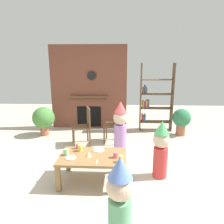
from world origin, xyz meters
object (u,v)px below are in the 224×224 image
at_px(coffee_table, 93,159).
at_px(paper_cup_near_left, 80,148).
at_px(dining_chair_left, 85,124).
at_px(paper_cup_near_right, 116,155).
at_px(bookshelf, 154,100).
at_px(child_in_pink, 161,148).
at_px(dining_chair_middle, 116,122).
at_px(paper_cup_far_right, 78,146).
at_px(child_with_cone_hat, 120,200).
at_px(child_by_the_chairs, 120,125).
at_px(paper_cup_far_left, 66,152).
at_px(paper_cup_center, 121,159).
at_px(birthday_cake_slice, 89,154).
at_px(potted_plant_tall, 181,119).
at_px(paper_plate_rear, 71,158).
at_px(paper_plate_front, 98,150).
at_px(potted_plant_short, 44,119).

relative_size(coffee_table, paper_cup_near_left, 10.06).
bearing_deg(dining_chair_left, paper_cup_near_right, 98.36).
relative_size(bookshelf, child_in_pink, 1.93).
xyz_separation_m(paper_cup_near_left, dining_chair_middle, (0.57, 1.57, 0.01)).
relative_size(paper_cup_far_right, child_in_pink, 0.09).
bearing_deg(child_with_cone_hat, coffee_table, -0.00).
xyz_separation_m(child_in_pink, child_by_the_chairs, (-0.68, 1.04, 0.07)).
bearing_deg(bookshelf, paper_cup_near_right, -109.56).
height_order(paper_cup_near_right, paper_cup_far_left, paper_cup_far_left).
height_order(bookshelf, paper_cup_center, bookshelf).
bearing_deg(bookshelf, coffee_table, -116.44).
relative_size(bookshelf, paper_cup_far_left, 18.53).
xyz_separation_m(paper_cup_far_left, paper_cup_far_right, (0.13, 0.27, -0.01)).
distance_m(birthday_cake_slice, potted_plant_tall, 3.15).
bearing_deg(bookshelf, paper_cup_far_right, -124.08).
height_order(paper_plate_rear, child_by_the_chairs, child_by_the_chairs).
distance_m(bookshelf, paper_plate_rear, 3.32).
bearing_deg(paper_plate_front, potted_plant_tall, 46.77).
bearing_deg(paper_cup_near_right, coffee_table, 171.96).
bearing_deg(child_in_pink, birthday_cake_slice, 0.95).
relative_size(bookshelf, potted_plant_short, 2.47).
height_order(coffee_table, child_in_pink, child_in_pink).
bearing_deg(paper_plate_front, child_in_pink, -1.01).
xyz_separation_m(coffee_table, paper_cup_far_right, (-0.30, 0.27, 0.11)).
relative_size(paper_cup_center, child_by_the_chairs, 0.10).
bearing_deg(dining_chair_left, dining_chair_middle, 177.50).
distance_m(paper_cup_far_left, birthday_cake_slice, 0.37).
height_order(paper_cup_center, child_by_the_chairs, child_by_the_chairs).
height_order(paper_plate_front, child_by_the_chairs, child_by_the_chairs).
bearing_deg(child_by_the_chairs, child_with_cone_hat, 19.71).
bearing_deg(child_with_cone_hat, paper_cup_far_left, 15.78).
relative_size(paper_cup_far_right, child_with_cone_hat, 0.08).
xyz_separation_m(paper_cup_near_right, potted_plant_short, (-1.98, 2.19, -0.03)).
height_order(child_with_cone_hat, dining_chair_middle, child_with_cone_hat).
height_order(bookshelf, potted_plant_tall, bookshelf).
bearing_deg(paper_cup_center, paper_plate_front, 133.83).
bearing_deg(dining_chair_left, paper_cup_far_right, 76.98).
distance_m(paper_cup_near_right, child_with_cone_hat, 1.15).
bearing_deg(potted_plant_short, dining_chair_middle, -11.67).
distance_m(paper_cup_far_right, dining_chair_left, 1.27).
bearing_deg(potted_plant_tall, child_in_pink, -113.72).
bearing_deg(dining_chair_left, paper_cup_far_left, 71.42).
bearing_deg(paper_plate_front, coffee_table, -108.52).
relative_size(paper_cup_center, potted_plant_short, 0.14).
bearing_deg(paper_cup_near_left, paper_cup_far_right, 122.00).
distance_m(paper_cup_far_left, potted_plant_short, 2.44).
relative_size(paper_cup_near_left, birthday_cake_slice, 1.06).
xyz_separation_m(paper_cup_center, potted_plant_short, (-2.07, 2.34, -0.04)).
xyz_separation_m(paper_plate_front, child_in_pink, (1.05, -0.02, 0.07)).
distance_m(paper_cup_near_right, paper_cup_center, 0.17).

